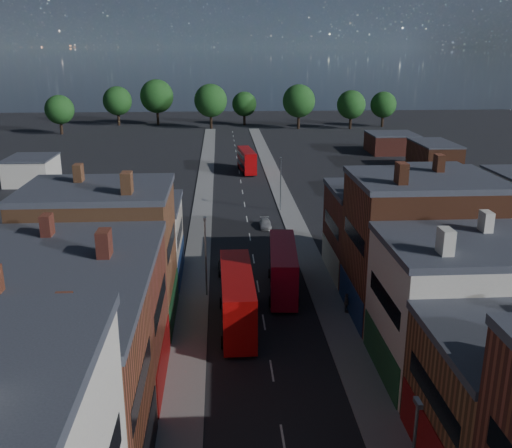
{
  "coord_description": "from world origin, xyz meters",
  "views": [
    {
      "loc": [
        -3.57,
        -21.84,
        23.48
      ],
      "look_at": [
        0.0,
        35.24,
        5.72
      ],
      "focal_mm": 40.0,
      "sensor_mm": 36.0,
      "label": 1
    }
  ],
  "objects": [
    {
      "name": "pavement_east",
      "position": [
        6.5,
        50.0,
        0.06
      ],
      "size": [
        3.0,
        200.0,
        0.12
      ],
      "primitive_type": "cube",
      "color": "gray",
      "rests_on": "ground"
    },
    {
      "name": "ped_3",
      "position": [
        7.7,
        25.33,
        1.04
      ],
      "size": [
        0.51,
        1.09,
        1.85
      ],
      "primitive_type": "imported",
      "rotation": [
        0.0,
        0.0,
        1.55
      ],
      "color": "#615953",
      "rests_on": "pavement_east"
    },
    {
      "name": "bus_1",
      "position": [
        2.39,
        30.61,
        2.58
      ],
      "size": [
        3.43,
        11.22,
        4.78
      ],
      "rotation": [
        0.0,
        0.0,
        -0.08
      ],
      "color": "#B10A1D",
      "rests_on": "ground"
    },
    {
      "name": "pavement_west",
      "position": [
        -6.5,
        50.0,
        0.06
      ],
      "size": [
        3.0,
        200.0,
        0.12
      ],
      "primitive_type": "cube",
      "color": "gray",
      "rests_on": "ground"
    },
    {
      "name": "car_2",
      "position": [
        -3.06,
        35.92,
        0.61
      ],
      "size": [
        2.06,
        4.38,
        1.21
      ],
      "primitive_type": "imported",
      "rotation": [
        0.0,
        0.0,
        0.01
      ],
      "color": "black",
      "rests_on": "ground"
    },
    {
      "name": "lamp_post_2",
      "position": [
        -5.2,
        30.0,
        4.7
      ],
      "size": [
        0.25,
        0.7,
        8.12
      ],
      "color": "slate",
      "rests_on": "ground"
    },
    {
      "name": "car_3",
      "position": [
        2.33,
        51.91,
        0.54
      ],
      "size": [
        1.52,
        3.72,
        1.08
      ],
      "primitive_type": "imported",
      "rotation": [
        0.0,
        0.0,
        0.0
      ],
      "color": "silver",
      "rests_on": "ground"
    },
    {
      "name": "lamp_post_3",
      "position": [
        5.2,
        60.0,
        4.7
      ],
      "size": [
        0.25,
        0.7,
        8.12
      ],
      "color": "slate",
      "rests_on": "ground"
    },
    {
      "name": "bus_0",
      "position": [
        -2.38,
        23.38,
        2.74
      ],
      "size": [
        3.11,
        11.79,
        5.08
      ],
      "rotation": [
        0.0,
        0.0,
        0.01
      ],
      "color": "#AC0A09",
      "rests_on": "ground"
    },
    {
      "name": "bus_2",
      "position": [
        1.5,
        88.28,
        2.38
      ],
      "size": [
        3.41,
        10.38,
        4.4
      ],
      "rotation": [
        0.0,
        0.0,
        0.11
      ],
      "color": "#A20709",
      "rests_on": "ground"
    }
  ]
}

